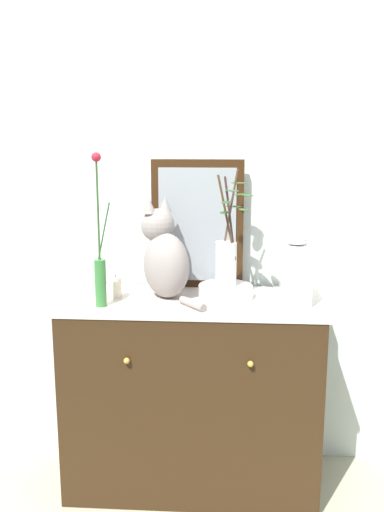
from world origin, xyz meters
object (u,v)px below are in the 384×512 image
(mirror_leaning, at_px, (197,224))
(jar_lidded_porcelain, at_px, (296,268))
(candle_pillar, at_px, (116,288))
(sideboard, at_px, (192,394))
(vase_glass_clear, at_px, (227,256))
(bowl_porcelain, at_px, (226,292))
(cat_sitting, at_px, (165,256))
(vase_slim_green, at_px, (100,266))

(mirror_leaning, xyz_separation_m, jar_lidded_porcelain, (0.40, -0.23, -0.13))
(jar_lidded_porcelain, bearing_deg, candle_pillar, 176.83)
(mirror_leaning, distance_m, jar_lidded_porcelain, 0.48)
(sideboard, relative_size, jar_lidded_porcelain, 3.27)
(sideboard, distance_m, vase_glass_clear, 0.61)
(mirror_leaning, xyz_separation_m, bowl_porcelain, (0.13, -0.17, -0.25))
(bowl_porcelain, relative_size, jar_lidded_porcelain, 0.68)
(sideboard, distance_m, candle_pillar, 0.56)
(sideboard, bearing_deg, cat_sitting, 165.31)
(sideboard, distance_m, bowl_porcelain, 0.47)
(cat_sitting, xyz_separation_m, vase_slim_green, (-0.23, -0.15, -0.01))
(mirror_leaning, bearing_deg, vase_slim_green, -138.96)
(vase_glass_clear, bearing_deg, vase_slim_green, -163.90)
(mirror_leaning, relative_size, vase_glass_clear, 1.17)
(vase_glass_clear, xyz_separation_m, candle_pillar, (-0.45, -0.02, -0.13))
(cat_sitting, distance_m, vase_glass_clear, 0.25)
(vase_slim_green, bearing_deg, vase_glass_clear, 16.10)
(sideboard, relative_size, bowl_porcelain, 4.81)
(vase_glass_clear, distance_m, jar_lidded_porcelain, 0.28)
(sideboard, relative_size, vase_glass_clear, 2.26)
(cat_sitting, height_order, vase_glass_clear, vase_glass_clear)
(jar_lidded_porcelain, distance_m, candle_pillar, 0.73)
(vase_glass_clear, bearing_deg, candle_pillar, -177.17)
(mirror_leaning, bearing_deg, bowl_porcelain, -53.66)
(mirror_leaning, relative_size, candle_pillar, 5.74)
(mirror_leaning, relative_size, cat_sitting, 1.36)
(sideboard, relative_size, cat_sitting, 2.62)
(vase_slim_green, relative_size, bowl_porcelain, 2.69)
(cat_sitting, height_order, jar_lidded_porcelain, cat_sitting)
(jar_lidded_porcelain, xyz_separation_m, candle_pillar, (-0.73, 0.04, -0.10))
(bowl_porcelain, distance_m, vase_glass_clear, 0.15)
(vase_glass_clear, bearing_deg, sideboard, -171.67)
(sideboard, height_order, cat_sitting, cat_sitting)
(mirror_leaning, bearing_deg, candle_pillar, -149.09)
(sideboard, xyz_separation_m, candle_pillar, (-0.31, -0.00, 0.46))
(bowl_porcelain, bearing_deg, sideboard, -170.95)
(cat_sitting, distance_m, vase_slim_green, 0.28)
(mirror_leaning, distance_m, candle_pillar, 0.45)
(cat_sitting, relative_size, jar_lidded_porcelain, 1.25)
(jar_lidded_porcelain, height_order, candle_pillar, jar_lidded_porcelain)
(sideboard, relative_size, candle_pillar, 11.02)
(sideboard, bearing_deg, vase_slim_green, -160.93)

